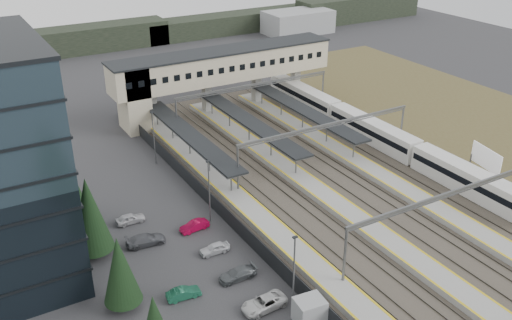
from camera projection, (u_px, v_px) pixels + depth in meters
ground at (313, 243)px, 64.62m from camera, size 220.00×220.00×0.00m
conifer_row at (134, 290)px, 49.57m from camera, size 4.42×49.82×9.50m
lampposts at (245, 224)px, 60.09m from camera, size 0.50×53.25×8.07m
fence at (241, 230)px, 65.14m from camera, size 0.08×90.00×2.00m
relay_cabin_far at (309, 311)px, 52.48m from camera, size 2.89×2.49×2.46m
rail_corridor at (350, 201)px, 72.60m from camera, size 34.00×90.00×0.92m
canopies at (249, 122)px, 87.09m from camera, size 23.10×30.00×3.28m
footbridge at (209, 71)px, 97.33m from camera, size 40.40×6.40×11.20m
gantries at (381, 162)px, 69.76m from camera, size 28.40×62.28×7.17m
train at (374, 133)px, 88.30m from camera, size 2.72×56.82×3.42m
billboard at (486, 159)px, 76.67m from camera, size 1.32×5.69×4.87m
treeline_far at (181, 30)px, 145.91m from camera, size 170.00×19.00×7.00m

